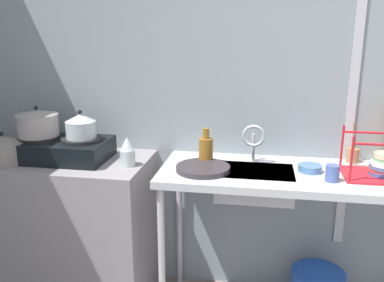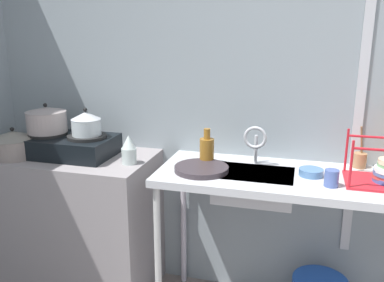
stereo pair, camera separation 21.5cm
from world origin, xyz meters
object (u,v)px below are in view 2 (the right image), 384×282
object	(u,v)px
sink_basin	(254,185)
cup_by_rack	(331,178)
pot_on_left_burner	(47,120)
small_bowl_on_drainboard	(311,172)
stove	(68,145)
faucet	(255,140)
percolator	(129,150)
utensil_jar	(360,160)
frying_pan	(201,169)
pot_on_right_burner	(86,123)
bottle_by_sink	(207,150)
pot_beside_stove	(14,144)

from	to	relation	value
sink_basin	cup_by_rack	world-z (taller)	cup_by_rack
pot_on_left_burner	small_bowl_on_drainboard	bearing A→B (deg)	0.57
stove	faucet	xyz separation A→B (m)	(1.09, 0.11, 0.08)
sink_basin	small_bowl_on_drainboard	bearing A→B (deg)	5.97
percolator	utensil_jar	size ratio (longest dim) A/B	0.70
sink_basin	small_bowl_on_drainboard	size ratio (longest dim) A/B	3.32
pot_on_left_burner	utensil_jar	world-z (taller)	pot_on_left_burner
sink_basin	frying_pan	world-z (taller)	frying_pan
stove	percolator	world-z (taller)	percolator
pot_on_left_burner	pot_on_right_burner	xyz separation A→B (m)	(0.26, 0.00, -0.01)
sink_basin	frying_pan	bearing A→B (deg)	-168.92
percolator	cup_by_rack	size ratio (longest dim) A/B	1.99
frying_pan	small_bowl_on_drainboard	size ratio (longest dim) A/B	2.34
pot_on_left_burner	bottle_by_sink	bearing A→B (deg)	3.75
faucet	bottle_by_sink	distance (m)	0.27
sink_basin	frying_pan	xyz separation A→B (m)	(-0.27, -0.05, 0.08)
small_bowl_on_drainboard	utensil_jar	distance (m)	0.33
pot_on_right_burner	frying_pan	bearing A→B (deg)	-5.49
frying_pan	small_bowl_on_drainboard	bearing A→B (deg)	8.49
pot_on_right_burner	stove	bearing A→B (deg)	180.00
frying_pan	cup_by_rack	world-z (taller)	cup_by_rack
cup_by_rack	utensil_jar	bearing A→B (deg)	64.08
sink_basin	bottle_by_sink	distance (m)	0.32
bottle_by_sink	percolator	bearing A→B (deg)	-164.41
small_bowl_on_drainboard	frying_pan	bearing A→B (deg)	-171.51
percolator	stove	bearing A→B (deg)	172.76
pot_on_right_burner	small_bowl_on_drainboard	size ratio (longest dim) A/B	1.39
sink_basin	bottle_by_sink	xyz separation A→B (m)	(-0.27, 0.08, 0.15)
pot_beside_stove	small_bowl_on_drainboard	xyz separation A→B (m)	(1.67, 0.13, -0.06)
percolator	faucet	distance (m)	0.70
faucet	utensil_jar	xyz separation A→B (m)	(0.55, 0.11, -0.10)
pot_on_right_burner	faucet	bearing A→B (deg)	6.80
cup_by_rack	bottle_by_sink	bearing A→B (deg)	164.84
percolator	bottle_by_sink	distance (m)	0.43
sink_basin	pot_on_right_burner	bearing A→B (deg)	179.15
pot_on_left_burner	stove	bearing A→B (deg)	0.00
pot_on_right_burner	utensil_jar	xyz separation A→B (m)	(1.51, 0.22, -0.16)
frying_pan	small_bowl_on_drainboard	distance (m)	0.56
stove	bottle_by_sink	xyz separation A→B (m)	(0.83, 0.06, 0.02)
pot_beside_stove	percolator	distance (m)	0.71
frying_pan	pot_on_left_burner	bearing A→B (deg)	175.99
percolator	sink_basin	distance (m)	0.71
pot_on_left_burner	pot_on_right_burner	size ratio (longest dim) A/B	1.39
utensil_jar	bottle_by_sink	bearing A→B (deg)	-169.03
pot_on_left_burner	pot_beside_stove	world-z (taller)	pot_on_left_burner
small_bowl_on_drainboard	stove	bearing A→B (deg)	-179.37
stove	frying_pan	size ratio (longest dim) A/B	1.91
pot_on_left_burner	percolator	size ratio (longest dim) A/B	1.45
pot_on_right_burner	percolator	xyz separation A→B (m)	(0.28, -0.05, -0.12)
percolator	frying_pan	distance (m)	0.42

